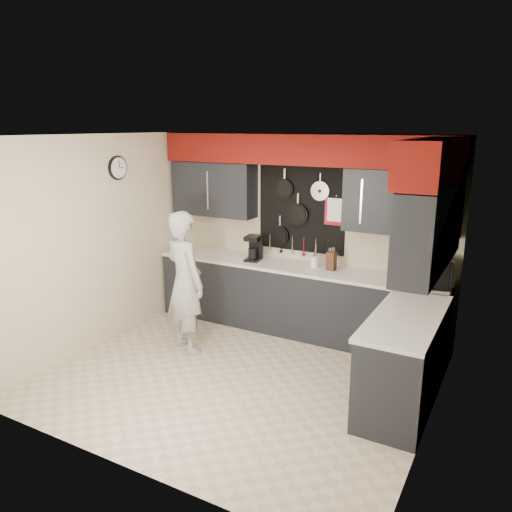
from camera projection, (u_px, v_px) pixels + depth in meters
The scene contains 10 objects.
ground at pixel (239, 376), 5.53m from camera, with size 4.00×4.00×0.00m, color beige.
back_wall_assembly at pixel (302, 181), 6.37m from camera, with size 4.00×0.36×2.60m.
right_wall_assembly at pixel (433, 214), 4.40m from camera, with size 0.36×3.50×2.60m.
left_wall_assembly at pixel (99, 240), 6.13m from camera, with size 0.05×3.50×2.60m.
base_cabinets at pixel (320, 313), 6.14m from camera, with size 3.95×2.20×0.92m.
microwave at pixel (424, 271), 5.70m from camera, with size 0.60×0.41×0.33m, color black.
knife_block at pixel (331, 261), 6.28m from camera, with size 0.11×0.11×0.24m, color #372011.
utensil_crock at pixel (314, 261), 6.44m from camera, with size 0.11×0.11×0.14m, color white.
coffee_maker at pixel (254, 247), 6.73m from camera, with size 0.22×0.26×0.35m.
person at pixel (185, 282), 5.99m from camera, with size 0.63×0.42×1.74m, color #B9B9B6.
Camera 1 is at (2.57, -4.30, 2.70)m, focal length 35.00 mm.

